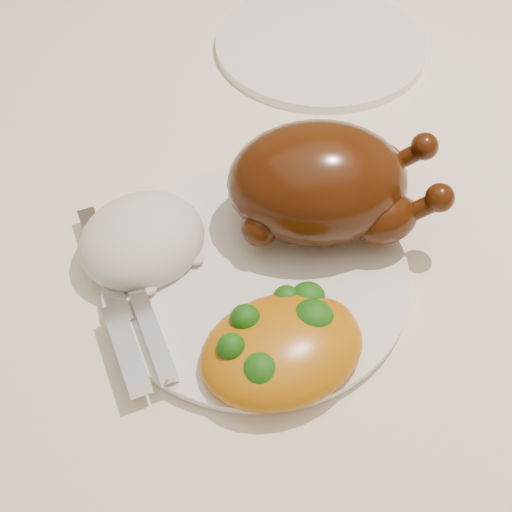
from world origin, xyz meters
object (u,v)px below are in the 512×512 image
object	(u,v)px
dining_table	(272,214)
side_plate	(320,45)
dinner_plate	(256,276)
roast_chicken	(323,183)

from	to	relation	value
dining_table	side_plate	world-z (taller)	side_plate
dining_table	dinner_plate	world-z (taller)	dinner_plate
dining_table	dinner_plate	size ratio (longest dim) A/B	6.39
dining_table	roast_chicken	xyz separation A→B (m)	(-0.00, -0.12, 0.16)
dinner_plate	side_plate	xyz separation A→B (m)	(0.18, 0.29, 0.00)
dining_table	side_plate	xyz separation A→B (m)	(0.10, 0.14, 0.11)
side_plate	roast_chicken	bearing A→B (deg)	-112.41
side_plate	roast_chicken	xyz separation A→B (m)	(-0.11, -0.26, 0.05)
dining_table	roast_chicken	world-z (taller)	roast_chicken
dinner_plate	side_plate	world-z (taller)	same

